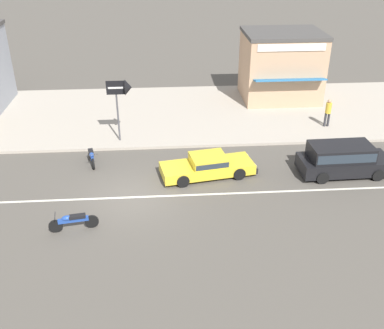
{
  "coord_description": "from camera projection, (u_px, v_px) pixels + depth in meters",
  "views": [
    {
      "loc": [
        1.4,
        -17.37,
        11.05
      ],
      "look_at": [
        2.77,
        1.45,
        0.8
      ],
      "focal_mm": 42.0,
      "sensor_mm": 36.0,
      "label": 1
    }
  ],
  "objects": [
    {
      "name": "ground_plane",
      "position": [
        134.0,
        197.0,
        20.4
      ],
      "size": [
        160.0,
        160.0,
        0.0
      ],
      "primitive_type": "plane",
      "color": "#544F47"
    },
    {
      "name": "lane_centre_stripe",
      "position": [
        134.0,
        197.0,
        20.4
      ],
      "size": [
        50.4,
        0.14,
        0.01
      ],
      "primitive_type": "cube",
      "color": "silver",
      "rests_on": "ground"
    },
    {
      "name": "kerb_strip",
      "position": [
        140.0,
        114.0,
        29.0
      ],
      "size": [
        68.0,
        10.0,
        0.15
      ],
      "primitive_type": "cube",
      "color": "#ADA393",
      "rests_on": "ground"
    },
    {
      "name": "sedan_yellow_2",
      "position": [
        208.0,
        166.0,
        21.94
      ],
      "size": [
        4.83,
        2.38,
        1.06
      ],
      "color": "yellow",
      "rests_on": "ground"
    },
    {
      "name": "minivan_black_3",
      "position": [
        343.0,
        158.0,
        21.94
      ],
      "size": [
        4.59,
        1.97,
        1.56
      ],
      "color": "black",
      "rests_on": "ground"
    },
    {
      "name": "motorcycle_0",
      "position": [
        92.0,
        156.0,
        23.04
      ],
      "size": [
        0.66,
        1.74,
        0.8
      ],
      "color": "black",
      "rests_on": "ground"
    },
    {
      "name": "motorcycle_1",
      "position": [
        73.0,
        221.0,
        18.07
      ],
      "size": [
        1.97,
        0.59,
        0.8
      ],
      "color": "black",
      "rests_on": "ground"
    },
    {
      "name": "arrow_signboard",
      "position": [
        126.0,
        90.0,
        23.98
      ],
      "size": [
        1.37,
        0.82,
        3.51
      ],
      "color": "#4C4C51",
      "rests_on": "kerb_strip"
    },
    {
      "name": "pedestrian_near_clock",
      "position": [
        328.0,
        111.0,
        26.65
      ],
      "size": [
        0.34,
        0.34,
        1.71
      ],
      "color": "#333338",
      "rests_on": "kerb_strip"
    },
    {
      "name": "shopfront_mid_block",
      "position": [
        281.0,
        66.0,
        30.44
      ],
      "size": [
        5.17,
        4.96,
        4.55
      ],
      "color": "tan",
      "rests_on": "kerb_strip"
    }
  ]
}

